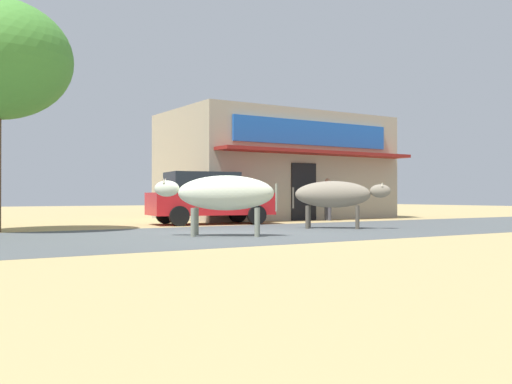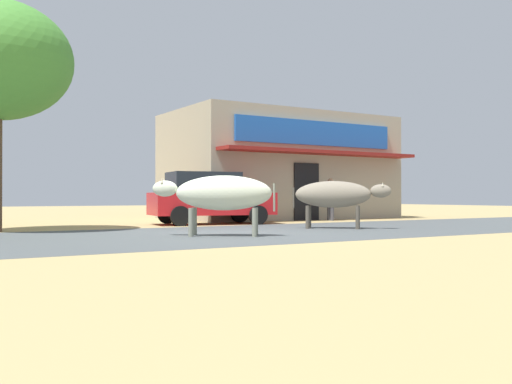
% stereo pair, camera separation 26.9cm
% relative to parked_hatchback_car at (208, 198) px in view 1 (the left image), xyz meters
% --- Properties ---
extents(ground, '(80.00, 80.00, 0.00)m').
position_rel_parked_hatchback_car_xyz_m(ground, '(-1.88, -4.37, -0.84)').
color(ground, tan).
extents(asphalt_road, '(72.00, 6.48, 0.00)m').
position_rel_parked_hatchback_car_xyz_m(asphalt_road, '(-1.88, -4.37, -0.84)').
color(asphalt_road, '#484D4E').
rests_on(asphalt_road, ground).
extents(storefront_right_club, '(8.74, 5.84, 4.13)m').
position_rel_parked_hatchback_car_xyz_m(storefront_right_club, '(4.83, 3.21, 1.23)').
color(storefront_right_club, tan).
rests_on(storefront_right_club, ground).
extents(parked_hatchback_car, '(4.05, 2.27, 1.64)m').
position_rel_parked_hatchback_car_xyz_m(parked_hatchback_car, '(0.00, 0.00, 0.00)').
color(parked_hatchback_car, red).
rests_on(parked_hatchback_car, ground).
extents(cow_near_brown, '(2.51, 1.93, 1.35)m').
position_rel_parked_hatchback_car_xyz_m(cow_near_brown, '(-2.24, -5.01, 0.11)').
color(cow_near_brown, beige).
rests_on(cow_near_brown, ground).
extents(cow_far_dark, '(2.24, 2.10, 1.31)m').
position_rel_parked_hatchback_car_xyz_m(cow_far_dark, '(1.82, -4.03, 0.09)').
color(cow_far_dark, gray).
rests_on(cow_far_dark, ground).
extents(pedestrian_by_shop, '(0.32, 0.61, 1.54)m').
position_rel_parked_hatchback_car_xyz_m(pedestrian_by_shop, '(4.99, 0.12, 0.06)').
color(pedestrian_by_shop, '#3F3F47').
rests_on(pedestrian_by_shop, ground).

